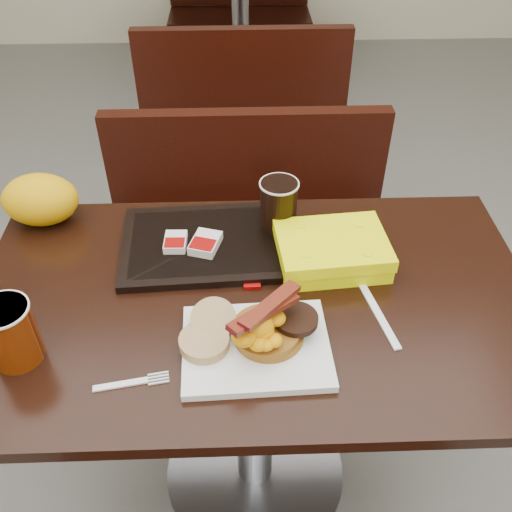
{
  "coord_description": "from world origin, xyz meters",
  "views": [
    {
      "loc": [
        -0.03,
        -0.85,
        1.6
      ],
      "look_at": [
        0.01,
        0.07,
        0.8
      ],
      "focal_mm": 39.66,
      "sensor_mm": 36.0,
      "label": 1
    }
  ],
  "objects_px": {
    "bench_far_n": "(239,0)",
    "fork": "(121,384)",
    "bench_near_n": "(248,233)",
    "bench_far_s": "(243,86)",
    "hashbrown_sleeve_left": "(175,242)",
    "coffee_cup_far": "(279,204)",
    "platter": "(256,347)",
    "clamshell": "(332,251)",
    "coffee_cup_near": "(11,334)",
    "hashbrown_sleeve_right": "(205,243)",
    "paper_bag": "(40,200)",
    "knife": "(378,314)",
    "tray": "(208,243)",
    "table_near": "(255,400)",
    "table_far": "(241,34)",
    "pancake_stack": "(269,331)"
  },
  "relations": [
    {
      "from": "bench_far_n",
      "to": "fork",
      "type": "distance_m",
      "value": 3.55
    },
    {
      "from": "bench_near_n",
      "to": "bench_far_s",
      "type": "distance_m",
      "value": 1.2
    },
    {
      "from": "hashbrown_sleeve_left",
      "to": "coffee_cup_far",
      "type": "relative_size",
      "value": 0.57
    },
    {
      "from": "platter",
      "to": "clamshell",
      "type": "distance_m",
      "value": 0.31
    },
    {
      "from": "coffee_cup_near",
      "to": "fork",
      "type": "relative_size",
      "value": 0.94
    },
    {
      "from": "hashbrown_sleeve_left",
      "to": "hashbrown_sleeve_right",
      "type": "relative_size",
      "value": 0.84
    },
    {
      "from": "hashbrown_sleeve_left",
      "to": "paper_bag",
      "type": "distance_m",
      "value": 0.36
    },
    {
      "from": "knife",
      "to": "hashbrown_sleeve_right",
      "type": "relative_size",
      "value": 2.38
    },
    {
      "from": "coffee_cup_far",
      "to": "clamshell",
      "type": "relative_size",
      "value": 0.49
    },
    {
      "from": "bench_far_n",
      "to": "clamshell",
      "type": "xyz_separation_m",
      "value": [
        0.18,
        -3.19,
        0.42
      ]
    },
    {
      "from": "coffee_cup_far",
      "to": "tray",
      "type": "bearing_deg",
      "value": -161.88
    },
    {
      "from": "table_near",
      "to": "coffee_cup_far",
      "type": "height_order",
      "value": "coffee_cup_far"
    },
    {
      "from": "clamshell",
      "to": "coffee_cup_near",
      "type": "bearing_deg",
      "value": -163.39
    },
    {
      "from": "table_near",
      "to": "fork",
      "type": "relative_size",
      "value": 8.72
    },
    {
      "from": "hashbrown_sleeve_right",
      "to": "bench_far_n",
      "type": "bearing_deg",
      "value": 105.45
    },
    {
      "from": "table_far",
      "to": "fork",
      "type": "distance_m",
      "value": 2.86
    },
    {
      "from": "platter",
      "to": "coffee_cup_far",
      "type": "distance_m",
      "value": 0.38
    },
    {
      "from": "bench_far_n",
      "to": "paper_bag",
      "type": "xyz_separation_m",
      "value": [
        -0.51,
        -3.02,
        0.45
      ]
    },
    {
      "from": "bench_far_s",
      "to": "bench_far_n",
      "type": "relative_size",
      "value": 1.0
    },
    {
      "from": "bench_far_n",
      "to": "hashbrown_sleeve_left",
      "type": "distance_m",
      "value": 3.18
    },
    {
      "from": "hashbrown_sleeve_left",
      "to": "hashbrown_sleeve_right",
      "type": "height_order",
      "value": "hashbrown_sleeve_right"
    },
    {
      "from": "table_far",
      "to": "pancake_stack",
      "type": "distance_m",
      "value": 2.76
    },
    {
      "from": "platter",
      "to": "hashbrown_sleeve_right",
      "type": "bearing_deg",
      "value": 107.91
    },
    {
      "from": "table_near",
      "to": "clamshell",
      "type": "bearing_deg",
      "value": 30.96
    },
    {
      "from": "table_far",
      "to": "fork",
      "type": "relative_size",
      "value": 8.72
    },
    {
      "from": "table_near",
      "to": "hashbrown_sleeve_left",
      "type": "height_order",
      "value": "hashbrown_sleeve_left"
    },
    {
      "from": "table_near",
      "to": "knife",
      "type": "distance_m",
      "value": 0.46
    },
    {
      "from": "coffee_cup_near",
      "to": "fork",
      "type": "xyz_separation_m",
      "value": [
        0.2,
        -0.07,
        -0.06
      ]
    },
    {
      "from": "hashbrown_sleeve_left",
      "to": "platter",
      "type": "bearing_deg",
      "value": -58.12
    },
    {
      "from": "table_far",
      "to": "fork",
      "type": "xyz_separation_m",
      "value": [
        -0.25,
        -2.82,
        0.38
      ]
    },
    {
      "from": "bench_far_s",
      "to": "hashbrown_sleeve_left",
      "type": "bearing_deg",
      "value": -95.78
    },
    {
      "from": "bench_far_s",
      "to": "paper_bag",
      "type": "xyz_separation_m",
      "value": [
        -0.51,
        -1.62,
        0.45
      ]
    },
    {
      "from": "bench_far_n",
      "to": "knife",
      "type": "xyz_separation_m",
      "value": [
        0.25,
        -3.36,
        0.39
      ]
    },
    {
      "from": "bench_near_n",
      "to": "fork",
      "type": "relative_size",
      "value": 7.27
    },
    {
      "from": "hashbrown_sleeve_left",
      "to": "coffee_cup_far",
      "type": "distance_m",
      "value": 0.25
    },
    {
      "from": "table_near",
      "to": "fork",
      "type": "xyz_separation_m",
      "value": [
        -0.25,
        -0.22,
        0.38
      ]
    },
    {
      "from": "knife",
      "to": "clamshell",
      "type": "height_order",
      "value": "clamshell"
    },
    {
      "from": "coffee_cup_near",
      "to": "paper_bag",
      "type": "relative_size",
      "value": 0.72
    },
    {
      "from": "platter",
      "to": "paper_bag",
      "type": "distance_m",
      "value": 0.67
    },
    {
      "from": "bench_far_s",
      "to": "clamshell",
      "type": "bearing_deg",
      "value": -84.39
    },
    {
      "from": "bench_far_s",
      "to": "platter",
      "type": "height_order",
      "value": "platter"
    },
    {
      "from": "bench_far_s",
      "to": "pancake_stack",
      "type": "xyz_separation_m",
      "value": [
        0.02,
        -2.03,
        0.42
      ]
    },
    {
      "from": "knife",
      "to": "hashbrown_sleeve_left",
      "type": "relative_size",
      "value": 2.82
    },
    {
      "from": "pancake_stack",
      "to": "clamshell",
      "type": "bearing_deg",
      "value": 56.43
    },
    {
      "from": "table_far",
      "to": "clamshell",
      "type": "xyz_separation_m",
      "value": [
        0.18,
        -2.49,
        0.41
      ]
    },
    {
      "from": "clamshell",
      "to": "bench_far_n",
      "type": "bearing_deg",
      "value": 88.04
    },
    {
      "from": "table_far",
      "to": "knife",
      "type": "distance_m",
      "value": 2.7
    },
    {
      "from": "table_far",
      "to": "pancake_stack",
      "type": "bearing_deg",
      "value": -89.52
    },
    {
      "from": "bench_near_n",
      "to": "table_far",
      "type": "height_order",
      "value": "table_far"
    },
    {
      "from": "hashbrown_sleeve_right",
      "to": "coffee_cup_far",
      "type": "bearing_deg",
      "value": 41.74
    }
  ]
}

